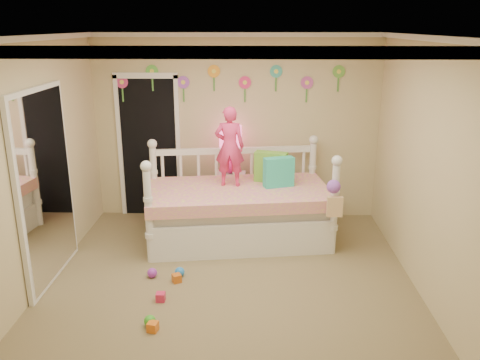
{
  "coord_description": "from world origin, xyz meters",
  "views": [
    {
      "loc": [
        0.24,
        -4.63,
        2.7
      ],
      "look_at": [
        0.1,
        0.6,
        1.05
      ],
      "focal_mm": 37.05,
      "sensor_mm": 36.0,
      "label": 1
    }
  ],
  "objects_px": {
    "nightstand": "(231,196)",
    "table_lamp": "(230,142)",
    "daybed": "(238,193)",
    "child": "(230,147)"
  },
  "relations": [
    {
      "from": "nightstand",
      "to": "table_lamp",
      "type": "relative_size",
      "value": 1.01
    },
    {
      "from": "nightstand",
      "to": "table_lamp",
      "type": "height_order",
      "value": "table_lamp"
    },
    {
      "from": "nightstand",
      "to": "daybed",
      "type": "bearing_deg",
      "value": -76.52
    },
    {
      "from": "daybed",
      "to": "nightstand",
      "type": "relative_size",
      "value": 3.39
    },
    {
      "from": "daybed",
      "to": "table_lamp",
      "type": "xyz_separation_m",
      "value": [
        -0.13,
        0.7,
        0.51
      ]
    },
    {
      "from": "table_lamp",
      "to": "daybed",
      "type": "bearing_deg",
      "value": -79.22
    },
    {
      "from": "daybed",
      "to": "child",
      "type": "bearing_deg",
      "value": 129.99
    },
    {
      "from": "daybed",
      "to": "table_lamp",
      "type": "bearing_deg",
      "value": 93.11
    },
    {
      "from": "child",
      "to": "table_lamp",
      "type": "relative_size",
      "value": 1.51
    },
    {
      "from": "daybed",
      "to": "nightstand",
      "type": "distance_m",
      "value": 0.77
    }
  ]
}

